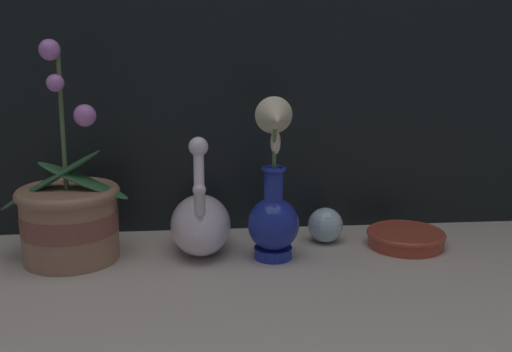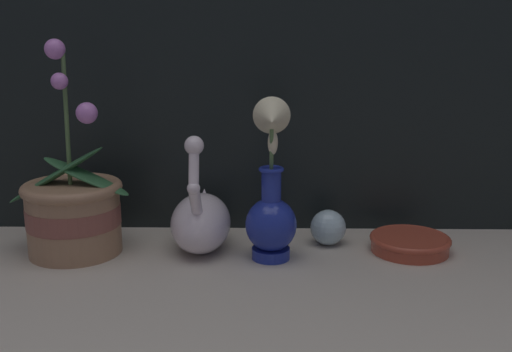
# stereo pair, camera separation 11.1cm
# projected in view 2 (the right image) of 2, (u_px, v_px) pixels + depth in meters

# --- Properties ---
(ground_plane) EXTENTS (2.80, 2.80, 0.00)m
(ground_plane) POSITION_uv_depth(u_px,v_px,m) (235.00, 276.00, 1.02)
(ground_plane) COLOR #BCB2A3
(orchid_potted_plant) EXTENTS (0.24, 0.18, 0.40)m
(orchid_potted_plant) POSITION_uv_depth(u_px,v_px,m) (73.00, 210.00, 1.12)
(orchid_potted_plant) COLOR #9E7556
(orchid_potted_plant) RESTS_ON ground_plane
(swan_figurine) EXTENTS (0.11, 0.21, 0.23)m
(swan_figurine) POSITION_uv_depth(u_px,v_px,m) (201.00, 219.00, 1.14)
(swan_figurine) COLOR white
(swan_figurine) RESTS_ON ground_plane
(blue_vase) EXTENTS (0.09, 0.10, 0.30)m
(blue_vase) POSITION_uv_depth(u_px,v_px,m) (271.00, 203.00, 1.08)
(blue_vase) COLOR navy
(blue_vase) RESTS_ON ground_plane
(glass_sphere) EXTENTS (0.07, 0.07, 0.07)m
(glass_sphere) POSITION_uv_depth(u_px,v_px,m) (328.00, 227.00, 1.17)
(glass_sphere) COLOR silver
(glass_sphere) RESTS_ON ground_plane
(amber_dish) EXTENTS (0.15, 0.15, 0.03)m
(amber_dish) POSITION_uv_depth(u_px,v_px,m) (410.00, 242.00, 1.14)
(amber_dish) COLOR #A8422D
(amber_dish) RESTS_ON ground_plane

